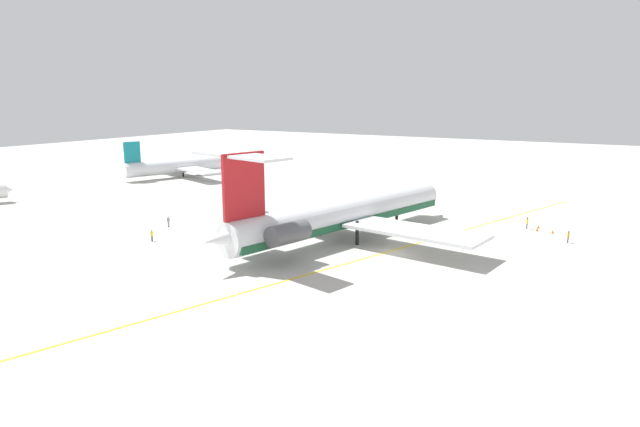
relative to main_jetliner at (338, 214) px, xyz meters
The scene contains 11 objects.
ground 10.04m from the main_jetliner, 99.65° to the right, with size 377.05×377.05×0.00m, color #B7B5AD.
main_jetliner is the anchor object (origin of this frame).
airliner_mid_left 71.15m from the main_jetliner, 61.07° to the left, with size 30.49×30.56×9.31m.
ground_crew_near_nose 31.51m from the main_jetliner, 61.96° to the right, with size 0.43×0.27×1.72m.
ground_crew_near_tail 25.90m from the main_jetliner, 122.26° to the left, with size 0.42×0.26×1.65m.
ground_crew_portside 29.61m from the main_jetliner, 46.30° to the right, with size 0.42×0.28×1.78m.
ground_crew_starboard 27.00m from the main_jetliner, 104.10° to the left, with size 0.30×0.36×1.70m.
safety_cone_nose 31.90m from the main_jetliner, 52.42° to the right, with size 0.40×0.40×0.55m, color #EA590F.
safety_cone_wingtip 31.61m from the main_jetliner, 46.41° to the right, with size 0.40×0.40×0.55m, color #EA590F.
safety_cone_tail 30.38m from the main_jetliner, 49.44° to the right, with size 0.40×0.40×0.55m, color #EA590F.
taxiway_centreline 10.09m from the main_jetliner, 82.28° to the right, with size 96.49×0.36×0.01m, color gold.
Camera 1 is at (-63.06, -26.29, 19.80)m, focal length 30.71 mm.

